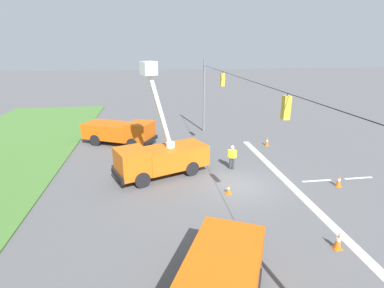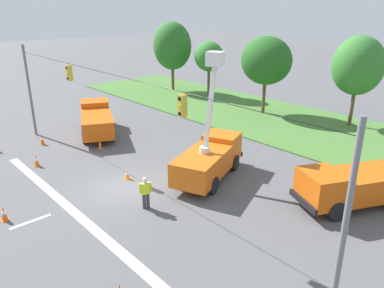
% 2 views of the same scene
% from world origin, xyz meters
% --- Properties ---
extents(ground_plane, '(200.00, 200.00, 0.00)m').
position_xyz_m(ground_plane, '(0.00, 0.00, 0.00)').
color(ground_plane, '#565659').
extents(grass_verge, '(56.00, 12.00, 0.10)m').
position_xyz_m(grass_verge, '(0.00, 18.00, 0.05)').
color(grass_verge, '#477533').
rests_on(grass_verge, ground).
extents(lane_markings, '(17.60, 15.25, 0.01)m').
position_xyz_m(lane_markings, '(0.00, -4.66, 0.00)').
color(lane_markings, silver).
rests_on(lane_markings, ground).
extents(signal_gantry, '(26.20, 0.33, 7.20)m').
position_xyz_m(signal_gantry, '(0.03, -0.00, 4.25)').
color(signal_gantry, slate).
rests_on(signal_gantry, ground).
extents(tree_far_west, '(4.82, 4.32, 8.18)m').
position_xyz_m(tree_far_west, '(-18.32, 18.82, 5.39)').
color(tree_far_west, brown).
rests_on(tree_far_west, ground).
extents(tree_west, '(3.38, 3.11, 6.22)m').
position_xyz_m(tree_west, '(-13.23, 19.95, 4.54)').
color(tree_west, brown).
rests_on(tree_west, ground).
extents(tree_centre, '(4.96, 4.31, 7.34)m').
position_xyz_m(tree_centre, '(-4.53, 18.86, 5.09)').
color(tree_centre, brown).
rests_on(tree_centre, ground).
extents(tree_east, '(4.18, 4.35, 7.70)m').
position_xyz_m(tree_east, '(3.05, 21.30, 5.24)').
color(tree_east, brown).
rests_on(tree_east, ground).
extents(utility_truck_bucket_lift, '(4.44, 6.62, 7.53)m').
position_xyz_m(utility_truck_bucket_lift, '(2.27, 4.88, 1.42)').
color(utility_truck_bucket_lift, orange).
rests_on(utility_truck_bucket_lift, ground).
extents(utility_truck_support_near, '(7.01, 5.00, 2.32)m').
position_xyz_m(utility_truck_support_near, '(-9.80, 3.85, 1.23)').
color(utility_truck_support_near, '#D6560F').
rests_on(utility_truck_support_near, ground).
extents(utility_truck_support_far, '(4.90, 6.75, 2.13)m').
position_xyz_m(utility_truck_support_far, '(9.78, 8.18, 1.18)').
color(utility_truck_support_far, '#D6560F').
rests_on(utility_truck_support_far, ground).
extents(road_worker, '(0.39, 0.60, 1.77)m').
position_xyz_m(road_worker, '(2.73, -0.18, 1.00)').
color(road_worker, '#383842').
rests_on(road_worker, ground).
extents(traffic_cone_foreground_right, '(0.36, 0.36, 0.78)m').
position_xyz_m(traffic_cone_foreground_right, '(-0.94, -6.07, 0.39)').
color(traffic_cone_foreground_right, orange).
rests_on(traffic_cone_foreground_right, ground).
extents(traffic_cone_lane_edge_a, '(0.36, 0.36, 0.60)m').
position_xyz_m(traffic_cone_lane_edge_a, '(-0.91, 1.02, 0.29)').
color(traffic_cone_lane_edge_a, orange).
rests_on(traffic_cone_lane_edge_a, ground).
extents(traffic_cone_lane_edge_b, '(0.36, 0.36, 0.59)m').
position_xyz_m(traffic_cone_lane_edge_b, '(-6.68, 2.34, 0.28)').
color(traffic_cone_lane_edge_b, orange).
rests_on(traffic_cone_lane_edge_b, ground).
extents(traffic_cone_far_left, '(0.36, 0.36, 0.80)m').
position_xyz_m(traffic_cone_far_left, '(-10.35, -0.51, 0.40)').
color(traffic_cone_far_left, orange).
rests_on(traffic_cone_far_left, ground).
extents(traffic_cone_far_right, '(0.36, 0.36, 0.82)m').
position_xyz_m(traffic_cone_far_right, '(-6.55, -2.36, 0.41)').
color(traffic_cone_far_right, orange).
rests_on(traffic_cone_far_right, ground).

